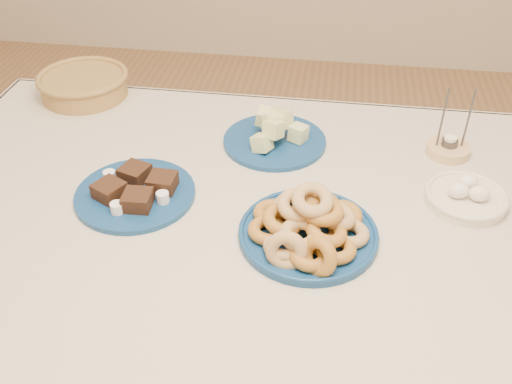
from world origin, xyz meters
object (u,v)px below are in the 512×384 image
wicker_basket (84,84)px  dining_table (259,249)px  brownie_plate (135,192)px  egg_bowl (466,196)px  melon_plate (275,134)px  donut_platter (308,227)px  candle_holder (448,148)px

wicker_basket → dining_table: bearing=-38.6°
brownie_plate → egg_bowl: size_ratio=1.59×
dining_table → brownie_plate: brownie_plate is taller
melon_plate → egg_bowl: (0.46, -0.19, -0.01)m
donut_platter → wicker_basket: bearing=142.5°
brownie_plate → wicker_basket: wicker_basket is taller
wicker_basket → donut_platter: bearing=-37.5°
dining_table → donut_platter: (0.11, -0.07, 0.14)m
wicker_basket → egg_bowl: bearing=-19.3°
donut_platter → egg_bowl: (0.35, 0.18, -0.01)m
egg_bowl → donut_platter: bearing=-153.0°
wicker_basket → candle_holder: bearing=-9.0°
wicker_basket → melon_plate: bearing=-17.0°
dining_table → donut_platter: bearing=-30.8°
brownie_plate → donut_platter: bearing=-12.1°
egg_bowl → melon_plate: bearing=157.9°
wicker_basket → egg_bowl: wicker_basket is taller
brownie_plate → candle_holder: (0.73, 0.29, 0.00)m
dining_table → wicker_basket: (-0.60, 0.48, 0.14)m
dining_table → candle_holder: bearing=35.4°
melon_plate → wicker_basket: 0.62m
melon_plate → brownie_plate: bearing=-136.4°
melon_plate → brownie_plate: (-0.29, -0.28, -0.01)m
candle_holder → wicker_basket: bearing=171.0°
candle_holder → donut_platter: bearing=-130.9°
brownie_plate → dining_table: bearing=-3.9°
donut_platter → wicker_basket: 0.90m
melon_plate → candle_holder: bearing=2.3°
donut_platter → wicker_basket: donut_platter is taller
dining_table → egg_bowl: bearing=13.4°
dining_table → wicker_basket: wicker_basket is taller
melon_plate → brownie_plate: melon_plate is taller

